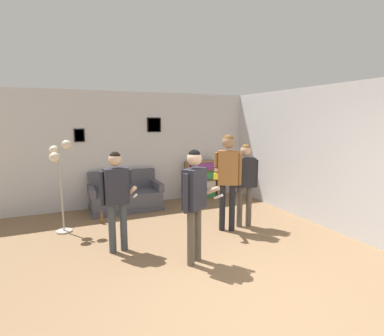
% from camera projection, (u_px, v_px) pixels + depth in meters
% --- Properties ---
extents(ground_plane, '(20.00, 20.00, 0.00)m').
position_uv_depth(ground_plane, '(265.00, 315.00, 3.20)').
color(ground_plane, '#846647').
extents(wall_back, '(7.81, 0.08, 2.70)m').
position_uv_depth(wall_back, '(144.00, 149.00, 7.32)').
color(wall_back, silver).
rests_on(wall_back, ground_plane).
extents(wall_right, '(0.06, 7.18, 2.70)m').
position_uv_depth(wall_right, '(303.00, 154.00, 6.23)').
color(wall_right, silver).
rests_on(wall_right, ground_plane).
extents(couch, '(1.61, 0.80, 0.87)m').
position_uv_depth(couch, '(125.00, 197.00, 6.88)').
color(couch, '#4C4C56').
rests_on(couch, ground_plane).
extents(bookshelf, '(0.86, 0.30, 0.99)m').
position_uv_depth(bookshelf, '(202.00, 180.00, 7.84)').
color(bookshelf, olive).
rests_on(bookshelf, ground_plane).
extents(floor_lamp, '(0.38, 0.42, 1.70)m').
position_uv_depth(floor_lamp, '(59.00, 164.00, 5.34)').
color(floor_lamp, '#ADA89E').
rests_on(floor_lamp, ground_plane).
extents(person_player_foreground_left, '(0.51, 0.43, 1.59)m').
position_uv_depth(person_player_foreground_left, '(116.00, 192.00, 4.58)').
color(person_player_foreground_left, '#3D4247').
rests_on(person_player_foreground_left, ground_plane).
extents(person_player_foreground_center, '(0.60, 0.37, 1.65)m').
position_uv_depth(person_player_foreground_center, '(194.00, 195.00, 4.20)').
color(person_player_foreground_center, brown).
rests_on(person_player_foreground_center, ground_plane).
extents(person_watcher_holding_cup, '(0.59, 0.36, 1.79)m').
position_uv_depth(person_watcher_holding_cup, '(228.00, 172.00, 5.44)').
color(person_watcher_holding_cup, black).
rests_on(person_watcher_holding_cup, ground_plane).
extents(person_spectator_near_bookshelf, '(0.48, 0.30, 1.61)m').
position_uv_depth(person_spectator_near_bookshelf, '(245.00, 177.00, 5.68)').
color(person_spectator_near_bookshelf, brown).
rests_on(person_spectator_near_bookshelf, ground_plane).
extents(bottle_on_floor, '(0.06, 0.06, 0.26)m').
position_uv_depth(bottle_on_floor, '(102.00, 219.00, 5.97)').
color(bottle_on_floor, brown).
rests_on(bottle_on_floor, ground_plane).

